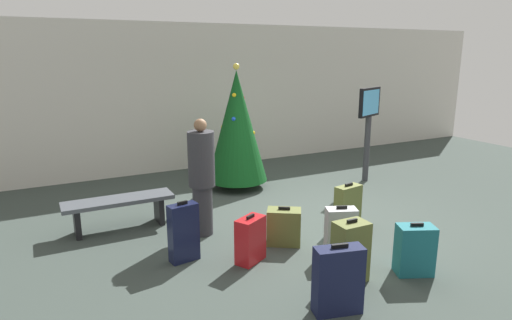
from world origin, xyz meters
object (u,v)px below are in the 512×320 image
at_px(holiday_tree, 237,126).
at_px(traveller_0, 202,175).
at_px(suitcase_4, 415,250).
at_px(suitcase_6, 250,240).
at_px(suitcase_0, 184,233).
at_px(suitcase_7, 284,227).
at_px(suitcase_3, 348,207).
at_px(suitcase_1, 338,280).
at_px(suitcase_2, 341,232).
at_px(flight_info_kiosk, 369,118).
at_px(suitcase_5, 350,251).
at_px(waiting_bench, 119,206).

distance_m(holiday_tree, traveller_0, 2.34).
xyz_separation_m(suitcase_4, suitcase_6, (-1.60, 1.18, -0.01)).
relative_size(suitcase_0, suitcase_4, 1.23).
relative_size(suitcase_0, suitcase_7, 1.47).
bearing_deg(suitcase_3, suitcase_0, 178.22).
xyz_separation_m(suitcase_1, suitcase_2, (0.83, 1.03, -0.03)).
bearing_deg(suitcase_4, suitcase_0, 145.86).
relative_size(holiday_tree, flight_info_kiosk, 1.25).
distance_m(traveller_0, suitcase_0, 1.00).
height_order(suitcase_1, suitcase_4, suitcase_1).
xyz_separation_m(flight_info_kiosk, suitcase_2, (-2.62, -2.53, -0.98)).
height_order(traveller_0, suitcase_7, traveller_0).
distance_m(traveller_0, suitcase_5, 2.36).
distance_m(flight_info_kiosk, suitcase_6, 4.43).
height_order(traveller_0, suitcase_2, traveller_0).
bearing_deg(suitcase_6, holiday_tree, 68.16).
height_order(suitcase_3, suitcase_7, suitcase_3).
bearing_deg(suitcase_1, suitcase_6, 101.46).
bearing_deg(traveller_0, flight_info_kiosk, 14.92).
xyz_separation_m(holiday_tree, suitcase_5, (-0.36, -3.89, -0.86)).
bearing_deg(holiday_tree, suitcase_0, -127.16).
bearing_deg(suitcase_4, waiting_bench, 133.57).
xyz_separation_m(suitcase_0, suitcase_6, (0.74, -0.41, -0.09)).
relative_size(traveller_0, suitcase_3, 2.44).
bearing_deg(suitcase_5, flight_info_kiosk, 46.75).
bearing_deg(suitcase_5, suitcase_7, 98.15).
xyz_separation_m(waiting_bench, suitcase_3, (3.08, -1.52, -0.03)).
relative_size(suitcase_5, suitcase_7, 1.39).
bearing_deg(suitcase_6, suitcase_4, -36.28).
bearing_deg(waiting_bench, holiday_tree, 24.05).
distance_m(suitcase_1, suitcase_6, 1.44).
distance_m(waiting_bench, suitcase_4, 4.17).
relative_size(suitcase_4, suitcase_5, 0.86).
bearing_deg(holiday_tree, flight_info_kiosk, -17.13).
bearing_deg(traveller_0, suitcase_7, -43.90).
xyz_separation_m(suitcase_0, suitcase_3, (2.54, -0.08, -0.05)).
xyz_separation_m(suitcase_3, suitcase_7, (-1.16, -0.07, -0.08)).
distance_m(suitcase_0, suitcase_6, 0.85).
bearing_deg(suitcase_5, suitcase_3, 52.34).
bearing_deg(waiting_bench, suitcase_1, -64.41).
bearing_deg(suitcase_5, waiting_bench, 126.86).
bearing_deg(holiday_tree, suitcase_4, -84.15).
height_order(holiday_tree, suitcase_7, holiday_tree).
bearing_deg(flight_info_kiosk, waiting_bench, -176.49).
bearing_deg(suitcase_2, suitcase_7, 126.49).
bearing_deg(suitcase_4, traveller_0, 128.75).
relative_size(suitcase_0, suitcase_5, 1.05).
relative_size(suitcase_4, suitcase_6, 1.04).
xyz_separation_m(flight_info_kiosk, traveller_0, (-3.96, -1.06, -0.41)).
bearing_deg(holiday_tree, suitcase_6, -111.84).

